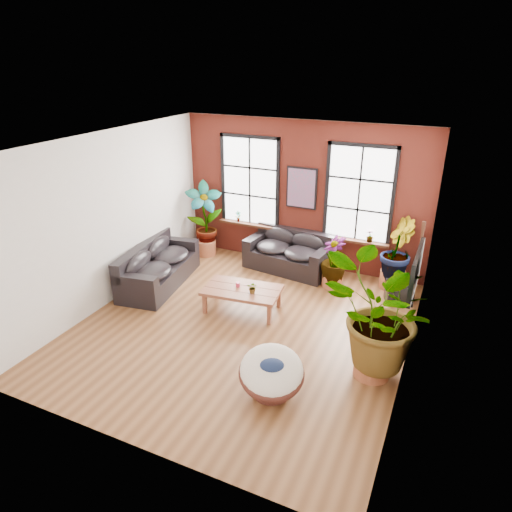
{
  "coord_description": "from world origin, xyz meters",
  "views": [
    {
      "loc": [
        3.33,
        -6.73,
        4.83
      ],
      "look_at": [
        0.0,
        0.6,
        1.25
      ],
      "focal_mm": 32.0,
      "sensor_mm": 36.0,
      "label": 1
    }
  ],
  "objects_px": {
    "papasan_chair": "(272,373)",
    "sofa_left": "(157,267)",
    "sofa_back": "(290,252)",
    "coffee_table": "(242,291)"
  },
  "relations": [
    {
      "from": "sofa_back",
      "to": "papasan_chair",
      "type": "distance_m",
      "value": 4.56
    },
    {
      "from": "sofa_left",
      "to": "papasan_chair",
      "type": "bearing_deg",
      "value": -130.35
    },
    {
      "from": "sofa_back",
      "to": "sofa_left",
      "type": "relative_size",
      "value": 0.88
    },
    {
      "from": "sofa_back",
      "to": "sofa_left",
      "type": "height_order",
      "value": "sofa_back"
    },
    {
      "from": "sofa_back",
      "to": "papasan_chair",
      "type": "bearing_deg",
      "value": -65.19
    },
    {
      "from": "papasan_chair",
      "to": "sofa_left",
      "type": "bearing_deg",
      "value": 123.48
    },
    {
      "from": "sofa_back",
      "to": "coffee_table",
      "type": "xyz_separation_m",
      "value": [
        -0.17,
        -2.28,
        0.01
      ]
    },
    {
      "from": "coffee_table",
      "to": "papasan_chair",
      "type": "height_order",
      "value": "papasan_chair"
    },
    {
      "from": "papasan_chair",
      "to": "coffee_table",
      "type": "bearing_deg",
      "value": 101.32
    },
    {
      "from": "sofa_back",
      "to": "sofa_left",
      "type": "distance_m",
      "value": 3.17
    }
  ]
}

